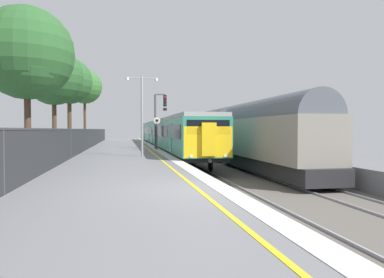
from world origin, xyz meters
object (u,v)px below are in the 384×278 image
at_px(commuter_train_at_platform, 165,133).
at_px(background_tree_centre, 68,82).
at_px(background_tree_left, 28,56).
at_px(platform_lamp_mid, 142,109).
at_px(background_tree_back, 54,79).
at_px(signal_gantry, 158,114).
at_px(speed_limit_sign, 157,129).
at_px(freight_train_adjacent_track, 212,132).
at_px(background_tree_right, 85,88).

distance_m(commuter_train_at_platform, background_tree_centre, 11.45).
xyz_separation_m(commuter_train_at_platform, background_tree_left, (-8.95, -20.58, 3.92)).
relative_size(platform_lamp_mid, background_tree_back, 0.63).
bearing_deg(signal_gantry, commuter_train_at_platform, 78.99).
height_order(signal_gantry, background_tree_back, background_tree_back).
bearing_deg(speed_limit_sign, freight_train_adjacent_track, 38.90).
bearing_deg(background_tree_centre, speed_limit_sign, -50.23).
distance_m(commuter_train_at_platform, background_tree_right, 12.22).
bearing_deg(platform_lamp_mid, commuter_train_at_platform, 78.27).
relative_size(commuter_train_at_platform, freight_train_adjacent_track, 1.02).
bearing_deg(background_tree_right, background_tree_back, -92.70).
xyz_separation_m(background_tree_left, background_tree_right, (-0.14, 26.62, 1.58)).
xyz_separation_m(commuter_train_at_platform, background_tree_back, (-9.82, -9.52, 4.38)).
xyz_separation_m(background_tree_centre, background_tree_right, (1.05, 6.14, 0.17)).
height_order(signal_gantry, background_tree_right, background_tree_right).
distance_m(speed_limit_sign, background_tree_back, 8.90).
xyz_separation_m(speed_limit_sign, platform_lamp_mid, (-1.51, -6.09, 1.28)).
bearing_deg(background_tree_left, platform_lamp_mid, 38.34).
bearing_deg(commuter_train_at_platform, background_tree_right, 146.39).
height_order(speed_limit_sign, platform_lamp_mid, platform_lamp_mid).
xyz_separation_m(commuter_train_at_platform, freight_train_adjacent_track, (4.00, -5.34, 0.18)).
distance_m(signal_gantry, background_tree_centre, 11.97).
bearing_deg(freight_train_adjacent_track, platform_lamp_mid, -124.24).
relative_size(signal_gantry, platform_lamp_mid, 0.96).
bearing_deg(background_tree_right, speed_limit_sign, -65.79).
xyz_separation_m(freight_train_adjacent_track, background_tree_right, (-13.09, 11.38, 5.33)).
relative_size(freight_train_adjacent_track, speed_limit_sign, 14.60).
bearing_deg(background_tree_left, background_tree_right, 90.31).
xyz_separation_m(signal_gantry, speed_limit_sign, (-0.38, -2.52, -1.30)).
height_order(commuter_train_at_platform, background_tree_left, background_tree_left).
xyz_separation_m(freight_train_adjacent_track, speed_limit_sign, (-5.85, -4.72, 0.29)).
distance_m(commuter_train_at_platform, speed_limit_sign, 10.24).
xyz_separation_m(platform_lamp_mid, background_tree_right, (-5.73, 22.20, 3.76)).
bearing_deg(background_tree_back, platform_lamp_mid, -45.75).
bearing_deg(signal_gantry, background_tree_centre, 139.35).
relative_size(commuter_train_at_platform, platform_lamp_mid, 8.05).
distance_m(speed_limit_sign, background_tree_right, 18.36).
xyz_separation_m(platform_lamp_mid, background_tree_left, (-5.59, -4.42, 2.18)).
bearing_deg(speed_limit_sign, signal_gantry, 81.47).
xyz_separation_m(commuter_train_at_platform, background_tree_right, (-9.09, 6.04, 5.51)).
bearing_deg(background_tree_right, platform_lamp_mid, -75.52).
relative_size(freight_train_adjacent_track, background_tree_right, 4.41).
height_order(speed_limit_sign, background_tree_right, background_tree_right).
distance_m(platform_lamp_mid, background_tree_left, 7.45).
bearing_deg(signal_gantry, background_tree_left, -119.84).
relative_size(background_tree_right, background_tree_back, 1.12).
xyz_separation_m(platform_lamp_mid, background_tree_back, (-6.47, 6.64, 2.63)).
relative_size(background_tree_centre, background_tree_right, 1.01).
xyz_separation_m(commuter_train_at_platform, speed_limit_sign, (-1.85, -10.06, 0.47)).
height_order(signal_gantry, speed_limit_sign, signal_gantry).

